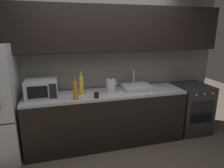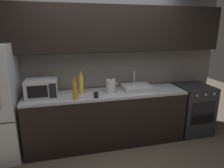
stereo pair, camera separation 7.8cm
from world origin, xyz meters
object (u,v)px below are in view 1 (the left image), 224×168
(microwave, at_px, (42,89))
(mug_dark, at_px, (97,95))
(wine_bottle_yellow, at_px, (81,85))
(oven_range, at_px, (191,108))
(wine_bottle_amber, at_px, (75,91))
(kettle, at_px, (111,86))

(microwave, xyz_separation_m, mug_dark, (0.78, -0.24, -0.09))
(microwave, distance_m, wine_bottle_yellow, 0.59)
(oven_range, relative_size, microwave, 1.96)
(microwave, bearing_deg, wine_bottle_yellow, 0.69)
(wine_bottle_amber, height_order, mug_dark, wine_bottle_amber)
(oven_range, relative_size, kettle, 3.74)
(wine_bottle_amber, relative_size, wine_bottle_yellow, 0.92)
(oven_range, distance_m, wine_bottle_amber, 2.24)
(kettle, bearing_deg, wine_bottle_yellow, 174.83)
(kettle, bearing_deg, microwave, 178.09)
(mug_dark, bearing_deg, wine_bottle_yellow, 128.24)
(wine_bottle_yellow, bearing_deg, kettle, -5.17)
(microwave, relative_size, wine_bottle_amber, 1.40)
(kettle, distance_m, wine_bottle_yellow, 0.47)
(microwave, bearing_deg, mug_dark, -16.90)
(kettle, relative_size, wine_bottle_yellow, 0.67)
(kettle, bearing_deg, wine_bottle_amber, -161.63)
(microwave, height_order, wine_bottle_yellow, wine_bottle_yellow)
(kettle, xyz_separation_m, wine_bottle_amber, (-0.58, -0.19, 0.03))
(microwave, height_order, kettle, microwave)
(wine_bottle_amber, bearing_deg, mug_dark, -1.88)
(oven_range, distance_m, mug_dark, 1.92)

